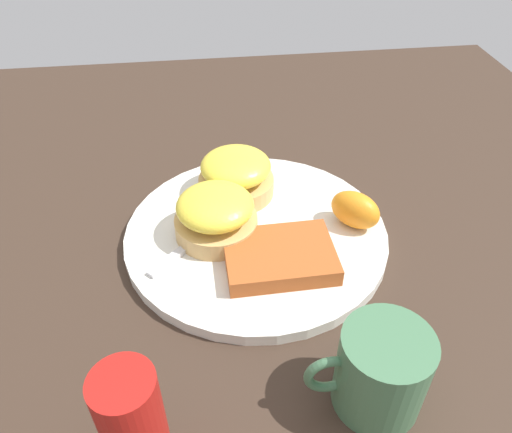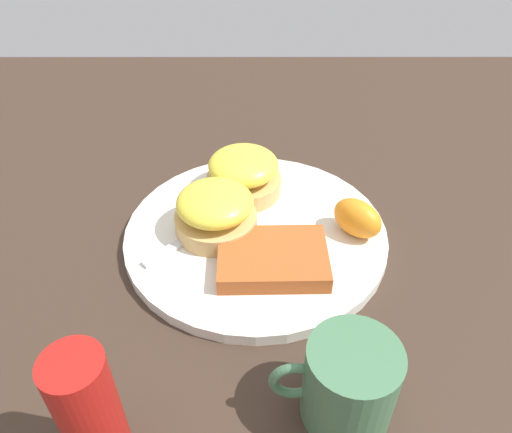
% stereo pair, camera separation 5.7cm
% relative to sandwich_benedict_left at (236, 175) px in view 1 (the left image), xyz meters
% --- Properties ---
extents(ground_plane, '(1.10, 1.10, 0.00)m').
position_rel_sandwich_benedict_left_xyz_m(ground_plane, '(-0.02, 0.07, -0.04)').
color(ground_plane, '#38281E').
extents(plate, '(0.31, 0.31, 0.01)m').
position_rel_sandwich_benedict_left_xyz_m(plate, '(-0.02, 0.07, -0.03)').
color(plate, silver).
rests_on(plate, ground_plane).
extents(sandwich_benedict_left, '(0.09, 0.09, 0.06)m').
position_rel_sandwich_benedict_left_xyz_m(sandwich_benedict_left, '(0.00, 0.00, 0.00)').
color(sandwich_benedict_left, tan).
rests_on(sandwich_benedict_left, plate).
extents(sandwich_benedict_right, '(0.09, 0.09, 0.06)m').
position_rel_sandwich_benedict_left_xyz_m(sandwich_benedict_right, '(0.03, 0.08, 0.00)').
color(sandwich_benedict_right, tan).
rests_on(sandwich_benedict_right, plate).
extents(hashbrown_patty, '(0.12, 0.09, 0.02)m').
position_rel_sandwich_benedict_left_xyz_m(hashbrown_patty, '(-0.03, 0.13, -0.02)').
color(hashbrown_patty, '#A95122').
rests_on(hashbrown_patty, plate).
extents(orange_wedge, '(0.07, 0.07, 0.04)m').
position_rel_sandwich_benedict_left_xyz_m(orange_wedge, '(-0.13, 0.08, -0.01)').
color(orange_wedge, orange).
rests_on(orange_wedge, plate).
extents(fork, '(0.18, 0.18, 0.00)m').
position_rel_sandwich_benedict_left_xyz_m(fork, '(0.01, 0.04, -0.03)').
color(fork, silver).
rests_on(fork, plate).
extents(cup, '(0.10, 0.08, 0.08)m').
position_rel_sandwich_benedict_left_xyz_m(cup, '(-0.09, 0.29, -0.00)').
color(cup, '#42704C').
rests_on(cup, ground_plane).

